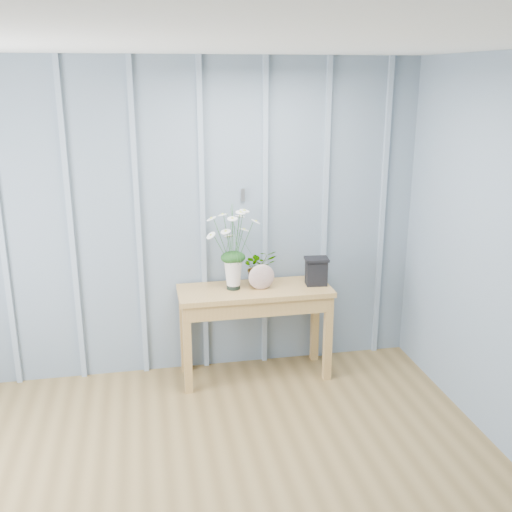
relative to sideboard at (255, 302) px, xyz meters
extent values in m
cube|color=gray|center=(-0.62, 0.25, 0.61)|extent=(4.00, 0.01, 2.50)
cube|color=white|center=(-0.62, -1.99, 1.86)|extent=(4.00, 4.50, 0.01)
cube|color=#B0B0B5|center=(-0.05, 0.24, 0.81)|extent=(0.03, 0.01, 0.10)
cube|color=#8294A7|center=(-1.87, 0.24, 0.61)|extent=(0.04, 0.03, 2.50)
cube|color=#8294A7|center=(-1.37, 0.24, 0.61)|extent=(0.04, 0.03, 2.50)
cube|color=#8294A7|center=(-0.87, 0.24, 0.61)|extent=(0.04, 0.03, 2.50)
cube|color=#8294A7|center=(-0.37, 0.24, 0.61)|extent=(0.04, 0.03, 2.50)
cube|color=#8294A7|center=(0.13, 0.24, 0.61)|extent=(0.04, 0.03, 2.50)
cube|color=#8294A7|center=(0.63, 0.24, 0.61)|extent=(0.04, 0.03, 2.50)
cube|color=#8294A7|center=(1.13, 0.24, 0.61)|extent=(0.04, 0.03, 2.50)
cube|color=#A67D41|center=(0.00, 0.00, 0.09)|extent=(1.20, 0.45, 0.04)
cube|color=#A67D41|center=(0.00, 0.00, 0.01)|extent=(1.13, 0.42, 0.12)
cube|color=#A67D41|center=(-0.55, -0.18, -0.28)|extent=(0.06, 0.06, 0.71)
cube|color=#A67D41|center=(0.55, -0.18, -0.28)|extent=(0.06, 0.06, 0.71)
cube|color=#A67D41|center=(-0.55, 0.18, -0.28)|extent=(0.06, 0.06, 0.71)
cube|color=#A67D41|center=(0.55, 0.18, -0.28)|extent=(0.06, 0.06, 0.71)
cylinder|color=black|center=(-0.17, 0.02, 0.15)|extent=(0.10, 0.10, 0.07)
cone|color=silver|center=(-0.17, 0.02, 0.25)|extent=(0.18, 0.18, 0.24)
ellipsoid|color=#113712|center=(-0.17, 0.02, 0.37)|extent=(0.19, 0.16, 0.10)
imported|color=#113712|center=(0.05, 0.09, 0.26)|extent=(0.29, 0.26, 0.29)
ellipsoid|color=#824B50|center=(0.05, -0.03, 0.22)|extent=(0.20, 0.06, 0.20)
cube|color=black|center=(0.50, -0.01, 0.22)|extent=(0.17, 0.14, 0.20)
cube|color=black|center=(0.50, -0.01, 0.33)|extent=(0.19, 0.16, 0.02)
camera|label=1|loc=(-0.84, -4.34, 1.71)|focal=42.00mm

